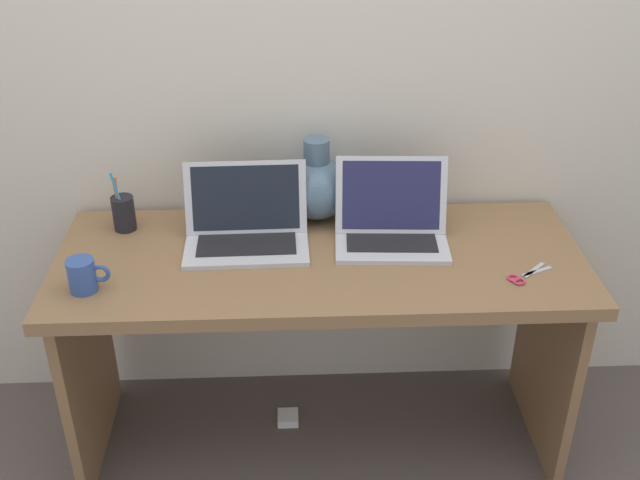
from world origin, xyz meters
TOP-DOWN VIEW (x-y plane):
  - ground_plane at (0.00, 0.00)m, footprint 6.00×6.00m
  - back_wall at (0.00, 0.34)m, footprint 4.40×0.04m
  - desk at (0.00, 0.00)m, footprint 1.51×0.60m
  - laptop_left at (-0.21, 0.09)m, footprint 0.36×0.24m
  - laptop_right at (0.21, 0.09)m, footprint 0.34×0.25m
  - green_vase at (0.00, 0.24)m, footprint 0.22×0.22m
  - coffee_mug at (-0.63, -0.15)m, footprint 0.11×0.07m
  - pen_cup at (-0.58, 0.18)m, footprint 0.07×0.07m
  - scissors at (0.55, -0.14)m, footprint 0.14×0.11m
  - power_brick at (-0.11, 0.08)m, footprint 0.07×0.07m

SIDE VIEW (x-z plane):
  - ground_plane at x=0.00m, z-range 0.00..0.00m
  - power_brick at x=-0.11m, z-range 0.00..0.03m
  - desk at x=0.00m, z-range 0.21..0.92m
  - scissors at x=0.55m, z-range 0.71..0.72m
  - coffee_mug at x=-0.63m, z-range 0.71..0.80m
  - pen_cup at x=-0.58m, z-range 0.67..0.86m
  - laptop_left at x=-0.21m, z-range 0.66..0.88m
  - laptop_right at x=0.21m, z-range 0.66..0.89m
  - green_vase at x=0.00m, z-range 0.68..0.94m
  - back_wall at x=0.00m, z-range 0.00..2.40m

